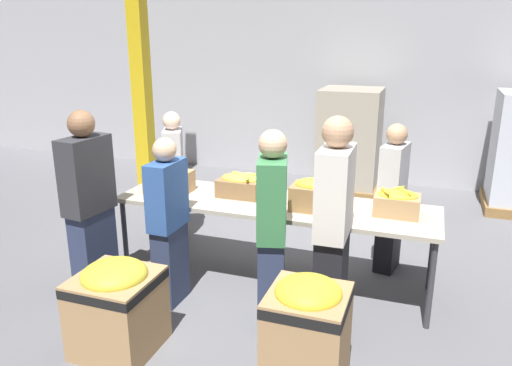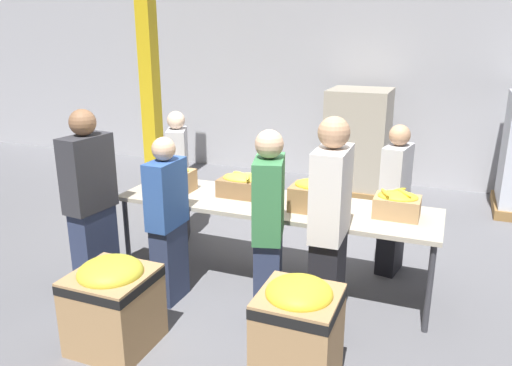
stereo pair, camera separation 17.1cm
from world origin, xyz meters
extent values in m
plane|color=slate|center=(0.00, 0.00, 0.00)|extent=(30.00, 30.00, 0.00)
cube|color=#A8A8AD|center=(0.00, 3.83, 2.00)|extent=(16.00, 0.08, 4.00)
cube|color=#B2A893|center=(0.00, 0.00, 0.80)|extent=(2.99, 0.81, 0.04)
cylinder|color=#38383D|center=(-1.44, -0.34, 0.39)|extent=(0.05, 0.05, 0.78)
cylinder|color=#38383D|center=(1.44, -0.34, 0.39)|extent=(0.05, 0.05, 0.78)
cylinder|color=#38383D|center=(-1.44, 0.34, 0.39)|extent=(0.05, 0.05, 0.78)
cylinder|color=#38383D|center=(1.44, 0.34, 0.39)|extent=(0.05, 0.05, 0.78)
cube|color=tan|center=(-1.08, -0.05, 0.93)|extent=(0.42, 0.32, 0.21)
ellipsoid|color=yellow|center=(-1.08, -0.05, 1.04)|extent=(0.38, 0.28, 0.08)
ellipsoid|color=yellow|center=(-1.02, -0.02, 1.08)|extent=(0.14, 0.21, 0.05)
ellipsoid|color=yellow|center=(-1.13, -0.04, 1.07)|extent=(0.16, 0.09, 0.05)
ellipsoid|color=yellow|center=(-0.97, -0.12, 1.07)|extent=(0.19, 0.15, 0.05)
ellipsoid|color=yellow|center=(-0.97, -0.06, 1.07)|extent=(0.13, 0.15, 0.04)
cube|color=olive|center=(-0.37, 0.07, 0.90)|extent=(0.42, 0.28, 0.17)
ellipsoid|color=yellow|center=(-0.37, 0.07, 1.00)|extent=(0.36, 0.23, 0.09)
ellipsoid|color=yellow|center=(-0.40, 0.11, 1.03)|extent=(0.18, 0.11, 0.05)
ellipsoid|color=yellow|center=(-0.30, 0.13, 1.03)|extent=(0.18, 0.09, 0.04)
ellipsoid|color=yellow|center=(-0.27, -0.01, 1.04)|extent=(0.10, 0.17, 0.04)
cube|color=olive|center=(0.42, -0.06, 0.93)|extent=(0.47, 0.30, 0.22)
ellipsoid|color=yellow|center=(0.42, -0.06, 1.05)|extent=(0.41, 0.24, 0.12)
ellipsoid|color=yellow|center=(0.42, -0.13, 1.09)|extent=(0.15, 0.07, 0.04)
ellipsoid|color=yellow|center=(0.48, -0.04, 1.08)|extent=(0.18, 0.19, 0.05)
cube|color=tan|center=(1.10, 0.04, 0.91)|extent=(0.38, 0.28, 0.18)
ellipsoid|color=yellow|center=(1.10, 0.04, 1.00)|extent=(0.34, 0.25, 0.08)
ellipsoid|color=yellow|center=(1.00, -0.01, 1.04)|extent=(0.13, 0.19, 0.05)
ellipsoid|color=yellow|center=(1.15, 0.03, 1.04)|extent=(0.16, 0.18, 0.04)
ellipsoid|color=yellow|center=(1.09, 0.12, 1.04)|extent=(0.15, 0.18, 0.04)
cube|color=black|center=(1.01, 0.66, 0.36)|extent=(0.25, 0.37, 0.72)
cube|color=#B2B2B7|center=(1.01, 0.66, 1.01)|extent=(0.27, 0.43, 0.59)
sphere|color=tan|center=(1.01, 0.66, 1.41)|extent=(0.20, 0.20, 0.20)
cube|color=#2D3856|center=(0.20, -0.69, 0.39)|extent=(0.30, 0.41, 0.78)
cube|color=#387A47|center=(0.20, -0.69, 1.10)|extent=(0.33, 0.48, 0.65)
sphere|color=#DBAD89|center=(0.20, -0.69, 1.54)|extent=(0.22, 0.22, 0.22)
cube|color=black|center=(-1.40, 0.63, 0.36)|extent=(0.31, 0.39, 0.71)
cube|color=#B2B2B7|center=(-1.40, 0.63, 1.01)|extent=(0.35, 0.45, 0.59)
sphere|color=beige|center=(-1.40, 0.63, 1.40)|extent=(0.20, 0.20, 0.20)
cube|color=#2D3856|center=(-0.76, -0.65, 0.36)|extent=(0.19, 0.35, 0.72)
cube|color=#2D5199|center=(-0.76, -0.65, 1.01)|extent=(0.21, 0.41, 0.59)
sphere|color=#DBAD89|center=(-0.76, -0.65, 1.41)|extent=(0.20, 0.20, 0.20)
cube|color=black|center=(0.67, -0.63, 0.42)|extent=(0.23, 0.41, 0.84)
cube|color=silver|center=(0.67, -0.63, 1.18)|extent=(0.25, 0.48, 0.69)
sphere|color=tan|center=(0.67, -0.63, 1.65)|extent=(0.24, 0.24, 0.24)
cube|color=#2D3856|center=(-1.48, -0.77, 0.41)|extent=(0.26, 0.41, 0.82)
cube|color=#333338|center=(-1.48, -0.77, 1.15)|extent=(0.28, 0.48, 0.67)
sphere|color=#896042|center=(-1.48, -0.77, 1.61)|extent=(0.23, 0.23, 0.23)
cube|color=tan|center=(-0.79, -1.42, 0.31)|extent=(0.58, 0.58, 0.62)
cube|color=black|center=(-0.79, -1.42, 0.56)|extent=(0.58, 0.58, 0.07)
ellipsoid|color=gold|center=(-0.79, -1.42, 0.63)|extent=(0.49, 0.49, 0.20)
cube|color=tan|center=(0.68, -1.42, 0.37)|extent=(0.51, 0.51, 0.75)
cube|color=black|center=(0.68, -1.42, 0.69)|extent=(0.52, 0.52, 0.07)
ellipsoid|color=yellow|center=(0.68, -1.42, 0.76)|extent=(0.43, 0.43, 0.18)
cube|color=gold|center=(-2.60, 1.97, 2.00)|extent=(0.22, 0.22, 4.00)
cube|color=olive|center=(0.19, 3.13, 0.07)|extent=(0.94, 0.94, 0.13)
cube|color=#A39984|center=(0.19, 3.13, 0.84)|extent=(0.87, 0.87, 1.42)
camera|label=1|loc=(1.31, -4.21, 2.36)|focal=35.00mm
camera|label=2|loc=(1.47, -4.15, 2.36)|focal=35.00mm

